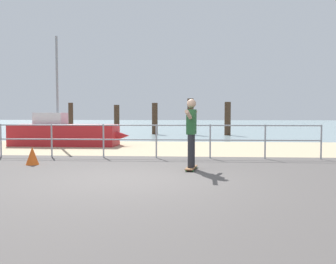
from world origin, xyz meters
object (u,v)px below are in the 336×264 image
object	(u,v)px
skateboard	(191,168)
traffic_cone	(32,156)
skateboarder	(191,129)
sailboat	(68,134)

from	to	relation	value
skateboard	traffic_cone	world-z (taller)	traffic_cone
skateboarder	traffic_cone	distance (m)	4.33
sailboat	skateboard	distance (m)	8.13
traffic_cone	sailboat	bearing A→B (deg)	99.60
skateboard	skateboarder	distance (m)	0.95
sailboat	traffic_cone	world-z (taller)	sailboat
skateboard	sailboat	bearing A→B (deg)	129.71
sailboat	skateboarder	xyz separation A→B (m)	(5.19, -6.25, 0.50)
sailboat	skateboarder	distance (m)	8.14
skateboard	traffic_cone	bearing A→B (deg)	172.51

